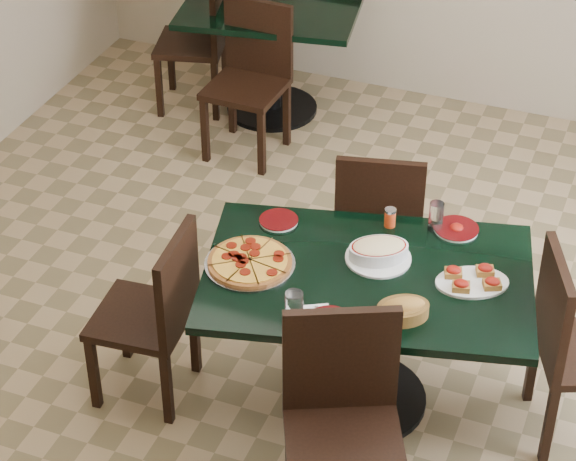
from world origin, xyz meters
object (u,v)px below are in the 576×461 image
at_px(lasagna_casserole, 379,251).
at_px(bread_basket, 403,309).
at_px(main_table, 366,306).
at_px(chair_far, 379,218).
at_px(back_table, 271,38).
at_px(back_chair_near, 251,71).
at_px(pepperoni_pizza, 250,262).
at_px(bruschetta_platter, 472,280).
at_px(chair_near, 343,413).
at_px(back_chair_left, 203,34).
at_px(chair_right, 574,340).
at_px(chair_left, 157,309).

height_order(lasagna_casserole, bread_basket, bread_basket).
relative_size(main_table, chair_far, 1.73).
bearing_deg(back_table, back_chair_near, -92.50).
height_order(pepperoni_pizza, bread_basket, bread_basket).
bearing_deg(back_table, bruschetta_platter, -60.53).
relative_size(chair_near, back_chair_left, 1.07).
distance_m(back_table, chair_far, 2.05).
bearing_deg(back_table, chair_right, -53.53).
height_order(chair_right, chair_left, chair_right).
bearing_deg(bread_basket, back_table, 88.94).
distance_m(back_chair_near, bruschetta_platter, 2.56).
bearing_deg(bruschetta_platter, main_table, 166.90).
bearing_deg(chair_near, chair_far, 76.79).
bearing_deg(pepperoni_pizza, chair_left, -159.30).
bearing_deg(chair_right, pepperoni_pizza, 79.69).
bearing_deg(back_table, pepperoni_pizza, -79.41).
bearing_deg(back_chair_left, bruschetta_platter, 31.98).
distance_m(back_chair_near, lasagna_casserole, 2.28).
height_order(chair_right, bruschetta_platter, chair_right).
bearing_deg(bread_basket, pepperoni_pizza, 139.47).
distance_m(chair_far, chair_right, 1.21).
xyz_separation_m(pepperoni_pizza, bread_basket, (0.72, -0.09, 0.02)).
distance_m(chair_far, bread_basket, 1.07).
bearing_deg(lasagna_casserole, chair_left, 173.57).
xyz_separation_m(chair_right, lasagna_casserole, (-0.88, -0.04, 0.26)).
bearing_deg(chair_left, bruschetta_platter, 100.79).
bearing_deg(bread_basket, chair_near, -137.23).
bearing_deg(bread_basket, chair_right, -3.78).
bearing_deg(chair_right, chair_left, 81.79).
height_order(back_chair_near, bruschetta_platter, back_chair_near).
bearing_deg(chair_left, chair_far, 139.87).
relative_size(chair_near, bruschetta_platter, 2.61).
bearing_deg(chair_right, chair_far, 39.14).
relative_size(back_table, bruschetta_platter, 3.21).
bearing_deg(chair_right, back_chair_left, 30.17).
bearing_deg(chair_left, bread_basket, 87.99).
height_order(lasagna_casserole, bruschetta_platter, lasagna_casserole).
distance_m(chair_left, lasagna_casserole, 1.02).
bearing_deg(lasagna_casserole, back_chair_near, 97.08).
bearing_deg(chair_left, lasagna_casserole, 108.70).
xyz_separation_m(chair_far, bruschetta_platter, (0.60, -0.65, 0.26)).
distance_m(bread_basket, bruschetta_platter, 0.38).
distance_m(chair_right, bruschetta_platter, 0.52).
xyz_separation_m(chair_right, bread_basket, (-0.67, -0.37, 0.26)).
bearing_deg(bread_basket, bruschetta_platter, 22.74).
xyz_separation_m(bread_basket, bruschetta_platter, (0.21, 0.31, -0.02)).
bearing_deg(back_table, main_table, -68.78).
height_order(back_table, pepperoni_pizza, pepperoni_pizza).
xyz_separation_m(chair_near, chair_right, (0.77, 0.80, -0.02)).
bearing_deg(back_chair_near, pepperoni_pizza, -65.01).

